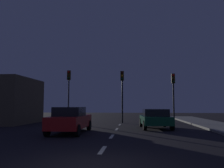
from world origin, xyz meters
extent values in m
plane|color=black|center=(0.00, 7.00, 0.00)|extent=(80.00, 80.00, 0.00)
cube|color=silver|center=(0.00, 2.60, 0.00)|extent=(0.16, 1.60, 0.01)
cube|color=silver|center=(0.00, 6.40, 0.00)|extent=(0.16, 1.60, 0.01)
cube|color=silver|center=(0.00, 10.20, 0.00)|extent=(0.16, 1.60, 0.01)
cube|color=silver|center=(0.00, 14.00, 0.00)|extent=(0.16, 1.60, 0.01)
cylinder|color=#4C4C51|center=(-5.01, 15.97, 2.49)|extent=(0.14, 0.14, 4.97)
cube|color=#382D0C|center=(-5.01, 15.97, 4.52)|extent=(0.32, 0.24, 0.90)
sphere|color=red|center=(-5.01, 15.81, 4.82)|extent=(0.20, 0.20, 0.20)
sphere|color=#3F2D0C|center=(-5.01, 15.81, 4.52)|extent=(0.20, 0.20, 0.20)
sphere|color=#0C3319|center=(-5.01, 15.81, 4.22)|extent=(0.20, 0.20, 0.20)
cylinder|color=black|center=(0.13, 15.97, 2.43)|extent=(0.14, 0.14, 4.85)
cube|color=#382D0C|center=(0.13, 15.97, 4.40)|extent=(0.32, 0.24, 0.90)
sphere|color=#3F0C0C|center=(0.13, 15.81, 4.70)|extent=(0.20, 0.20, 0.20)
sphere|color=orange|center=(0.13, 15.81, 4.40)|extent=(0.20, 0.20, 0.20)
sphere|color=#0C3319|center=(0.13, 15.81, 4.10)|extent=(0.20, 0.20, 0.20)
cylinder|color=black|center=(4.84, 15.97, 2.28)|extent=(0.14, 0.14, 4.56)
cube|color=#382D0C|center=(4.84, 15.97, 4.11)|extent=(0.32, 0.24, 0.90)
sphere|color=red|center=(4.84, 15.81, 4.41)|extent=(0.20, 0.20, 0.20)
sphere|color=#3F2D0C|center=(4.84, 15.81, 4.11)|extent=(0.20, 0.20, 0.20)
sphere|color=#0C3319|center=(4.84, 15.81, 3.81)|extent=(0.20, 0.20, 0.20)
cube|color=#0F4C2D|center=(2.69, 10.98, 0.60)|extent=(2.11, 3.91, 0.56)
cube|color=black|center=(2.70, 10.79, 1.13)|extent=(1.76, 1.81, 0.50)
cylinder|color=black|center=(1.72, 12.27, 0.32)|extent=(0.26, 0.65, 0.64)
cylinder|color=black|center=(3.49, 12.38, 0.32)|extent=(0.26, 0.65, 0.64)
cylinder|color=black|center=(1.89, 9.57, 0.32)|extent=(0.26, 0.65, 0.64)
cylinder|color=black|center=(3.65, 9.68, 0.32)|extent=(0.26, 0.65, 0.64)
cube|color=#B21919|center=(-2.58, 7.74, 0.67)|extent=(1.74, 4.41, 0.69)
cube|color=black|center=(-2.58, 7.51, 1.27)|extent=(1.53, 1.99, 0.52)
cylinder|color=black|center=(-3.39, 9.39, 0.32)|extent=(0.22, 0.64, 0.64)
cylinder|color=black|center=(-1.77, 9.39, 0.32)|extent=(0.22, 0.64, 0.64)
cylinder|color=black|center=(-3.39, 6.08, 0.32)|extent=(0.22, 0.64, 0.64)
cylinder|color=black|center=(-1.77, 6.08, 0.32)|extent=(0.22, 0.64, 0.64)
cube|color=brown|center=(-10.90, 14.40, 2.03)|extent=(5.79, 6.06, 4.07)
camera|label=1|loc=(1.13, -6.17, 1.62)|focal=37.97mm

